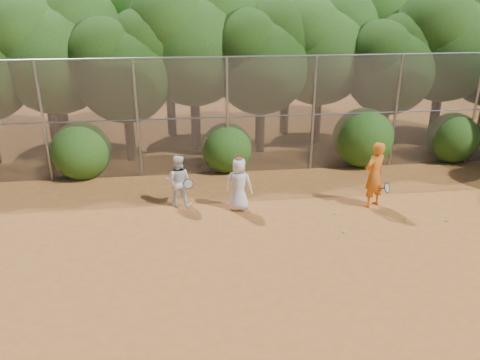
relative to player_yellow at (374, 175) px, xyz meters
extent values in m
plane|color=#9E5923|center=(-2.97, -2.67, -0.99)|extent=(80.00, 80.00, 0.00)
cylinder|color=gray|center=(-9.97, 3.33, 1.01)|extent=(0.09, 0.09, 4.00)
cylinder|color=gray|center=(-6.97, 3.33, 1.01)|extent=(0.09, 0.09, 4.00)
cylinder|color=gray|center=(-3.97, 3.33, 1.01)|extent=(0.09, 0.09, 4.00)
cylinder|color=gray|center=(-0.97, 3.33, 1.01)|extent=(0.09, 0.09, 4.00)
cylinder|color=gray|center=(2.03, 3.33, 1.01)|extent=(0.09, 0.09, 4.00)
cylinder|color=gray|center=(5.03, 3.33, 1.01)|extent=(0.09, 0.09, 4.00)
cylinder|color=gray|center=(-2.97, 3.33, 3.01)|extent=(20.00, 0.05, 0.05)
cylinder|color=gray|center=(-2.97, 3.33, 1.01)|extent=(20.00, 0.04, 0.04)
cube|color=slate|center=(-2.97, 3.33, 1.01)|extent=(20.00, 0.02, 4.00)
cylinder|color=black|center=(-9.97, 5.83, 0.27)|extent=(0.38, 0.38, 2.52)
sphere|color=#234C13|center=(-9.97, 5.83, 2.74)|extent=(4.03, 4.03, 4.03)
sphere|color=#234C13|center=(-9.17, 6.23, 3.75)|extent=(3.23, 3.23, 3.23)
sphere|color=#234C13|center=(-10.68, 5.52, 3.54)|extent=(3.02, 3.02, 3.02)
cylinder|color=black|center=(-7.47, 5.13, 0.09)|extent=(0.36, 0.36, 2.17)
sphere|color=black|center=(-7.47, 5.13, 2.22)|extent=(3.47, 3.47, 3.47)
sphere|color=black|center=(-6.78, 5.47, 3.09)|extent=(2.78, 2.78, 2.78)
sphere|color=black|center=(-8.08, 4.87, 2.91)|extent=(2.60, 2.60, 2.60)
cylinder|color=black|center=(-4.97, 6.13, 0.34)|extent=(0.39, 0.39, 2.66)
sphere|color=#234C13|center=(-4.97, 6.13, 2.94)|extent=(4.26, 4.26, 4.26)
sphere|color=#234C13|center=(-4.12, 6.55, 4.01)|extent=(3.40, 3.40, 3.40)
sphere|color=#234C13|center=(-5.72, 5.81, 3.80)|extent=(3.19, 3.19, 3.19)
cylinder|color=black|center=(-2.47, 5.53, 0.15)|extent=(0.37, 0.37, 2.27)
sphere|color=black|center=(-2.47, 5.53, 2.37)|extent=(3.64, 3.64, 3.64)
sphere|color=black|center=(-1.74, 5.89, 3.28)|extent=(2.91, 2.91, 2.91)
sphere|color=black|center=(-3.11, 5.25, 3.10)|extent=(2.73, 2.73, 2.73)
cylinder|color=black|center=(0.03, 6.33, 0.23)|extent=(0.38, 0.38, 2.45)
sphere|color=#234C13|center=(0.03, 6.33, 2.63)|extent=(3.92, 3.92, 3.92)
sphere|color=#234C13|center=(0.81, 6.72, 3.61)|extent=(3.14, 3.14, 3.14)
sphere|color=#234C13|center=(-0.66, 6.03, 3.42)|extent=(2.94, 2.94, 2.94)
cylinder|color=black|center=(2.53, 5.33, 0.06)|extent=(0.36, 0.36, 2.10)
sphere|color=black|center=(2.53, 5.33, 2.12)|extent=(3.36, 3.36, 3.36)
sphere|color=black|center=(3.20, 5.66, 2.96)|extent=(2.69, 2.69, 2.69)
sphere|color=black|center=(1.94, 5.07, 2.79)|extent=(2.52, 2.52, 2.52)
cylinder|color=black|center=(5.03, 5.93, 0.30)|extent=(0.39, 0.39, 2.59)
sphere|color=#234C13|center=(5.03, 5.93, 2.84)|extent=(4.14, 4.14, 4.14)
sphere|color=#234C13|center=(5.86, 6.34, 3.88)|extent=(3.32, 3.32, 3.32)
sphere|color=#234C13|center=(4.30, 5.62, 3.67)|extent=(3.11, 3.11, 3.11)
cylinder|color=black|center=(-10.97, 8.13, 0.32)|extent=(0.39, 0.39, 2.62)
sphere|color=#234C13|center=(-10.97, 8.13, 2.89)|extent=(4.20, 4.20, 4.20)
sphere|color=#234C13|center=(-10.13, 8.55, 3.94)|extent=(3.36, 3.36, 3.36)
sphere|color=#234C13|center=(-11.71, 7.81, 3.73)|extent=(3.15, 3.15, 3.15)
cylinder|color=black|center=(-5.97, 8.33, 0.41)|extent=(0.40, 0.40, 2.80)
sphere|color=#234C13|center=(-5.97, 8.33, 3.15)|extent=(4.48, 4.48, 4.48)
sphere|color=#234C13|center=(-5.08, 8.77, 4.27)|extent=(3.58, 3.58, 3.58)
sphere|color=#234C13|center=(-6.76, 7.99, 4.05)|extent=(3.36, 3.36, 3.36)
cylinder|color=black|center=(-0.97, 7.93, 0.27)|extent=(0.38, 0.38, 2.52)
sphere|color=#234C13|center=(-0.97, 7.93, 2.74)|extent=(4.03, 4.03, 4.03)
sphere|color=#234C13|center=(-0.17, 8.33, 3.75)|extent=(3.23, 3.23, 3.23)
sphere|color=#234C13|center=(-1.68, 7.62, 3.54)|extent=(3.02, 3.02, 3.02)
cylinder|color=black|center=(3.53, 8.53, 0.37)|extent=(0.40, 0.40, 2.73)
sphere|color=#234C13|center=(3.53, 8.53, 3.05)|extent=(4.37, 4.37, 4.37)
sphere|color=#234C13|center=(4.40, 8.96, 4.14)|extent=(3.49, 3.49, 3.49)
sphere|color=#234C13|center=(2.76, 8.20, 3.92)|extent=(3.28, 3.28, 3.28)
sphere|color=#234C13|center=(-8.97, 3.63, 0.01)|extent=(2.00, 2.00, 2.00)
sphere|color=#234C13|center=(-3.97, 3.63, -0.09)|extent=(1.80, 1.80, 1.80)
sphere|color=#234C13|center=(1.03, 3.63, 0.11)|extent=(2.20, 2.20, 2.20)
sphere|color=#234C13|center=(4.53, 3.63, -0.04)|extent=(1.90, 1.90, 1.90)
imported|color=orange|center=(0.00, 0.00, 0.00)|extent=(0.86, 0.75, 1.99)
torus|color=black|center=(0.35, -0.20, -0.34)|extent=(0.32, 0.30, 0.29)
cylinder|color=black|center=(0.22, -0.04, -0.42)|extent=(0.20, 0.23, 0.13)
imported|color=white|center=(-3.95, 0.25, -0.20)|extent=(0.91, 0.75, 1.59)
ellipsoid|color=red|center=(-3.95, 0.25, 0.56)|extent=(0.22, 0.22, 0.13)
sphere|color=#BFE92A|center=(-3.65, 0.05, -0.14)|extent=(0.07, 0.07, 0.07)
imported|color=white|center=(-5.70, 0.75, -0.21)|extent=(0.87, 0.75, 1.57)
torus|color=black|center=(-5.40, 0.45, -0.19)|extent=(0.32, 0.22, 0.27)
cylinder|color=black|center=(-5.37, 0.64, -0.31)|extent=(0.06, 0.26, 0.17)
sphere|color=#BFE92A|center=(0.56, -1.19, -0.96)|extent=(0.07, 0.07, 0.07)
sphere|color=#BFE92A|center=(-1.26, -0.43, -0.96)|extent=(0.07, 0.07, 0.07)
sphere|color=#BFE92A|center=(1.69, -1.27, -0.96)|extent=(0.07, 0.07, 0.07)
sphere|color=#BFE92A|center=(-1.36, -1.53, -0.96)|extent=(0.07, 0.07, 0.07)
sphere|color=#BFE92A|center=(1.08, 1.97, -0.96)|extent=(0.07, 0.07, 0.07)
camera|label=1|loc=(-5.46, -12.11, 4.96)|focal=35.00mm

